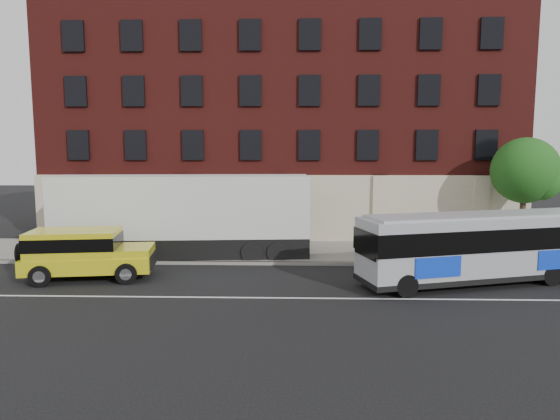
{
  "coord_description": "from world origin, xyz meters",
  "views": [
    {
      "loc": [
        0.84,
        -17.92,
        5.68
      ],
      "look_at": [
        0.18,
        5.5,
        2.81
      ],
      "focal_mm": 31.65,
      "sensor_mm": 36.0,
      "label": 1
    }
  ],
  "objects_px": {
    "city_bus": "(485,245)",
    "yellow_suv": "(83,251)",
    "sign_pole": "(107,235)",
    "shipping_container": "(183,218)",
    "street_tree": "(526,173)"
  },
  "relations": [
    {
      "from": "city_bus",
      "to": "shipping_container",
      "type": "height_order",
      "value": "shipping_container"
    },
    {
      "from": "street_tree",
      "to": "shipping_container",
      "type": "height_order",
      "value": "street_tree"
    },
    {
      "from": "sign_pole",
      "to": "shipping_container",
      "type": "xyz_separation_m",
      "value": [
        3.56,
        1.25,
        0.7
      ]
    },
    {
      "from": "yellow_suv",
      "to": "city_bus",
      "type": "bearing_deg",
      "value": -0.73
    },
    {
      "from": "shipping_container",
      "to": "street_tree",
      "type": "bearing_deg",
      "value": 6.45
    },
    {
      "from": "street_tree",
      "to": "yellow_suv",
      "type": "distance_m",
      "value": 23.07
    },
    {
      "from": "yellow_suv",
      "to": "sign_pole",
      "type": "bearing_deg",
      "value": 91.71
    },
    {
      "from": "street_tree",
      "to": "city_bus",
      "type": "xyz_separation_m",
      "value": [
        -4.6,
        -6.6,
        -2.75
      ]
    },
    {
      "from": "shipping_container",
      "to": "city_bus",
      "type": "bearing_deg",
      "value": -17.98
    },
    {
      "from": "yellow_suv",
      "to": "street_tree",
      "type": "bearing_deg",
      "value": 16.19
    },
    {
      "from": "city_bus",
      "to": "shipping_container",
      "type": "distance_m",
      "value": 14.61
    },
    {
      "from": "street_tree",
      "to": "yellow_suv",
      "type": "height_order",
      "value": "street_tree"
    },
    {
      "from": "street_tree",
      "to": "yellow_suv",
      "type": "xyz_separation_m",
      "value": [
        -21.95,
        -6.37,
        -3.15
      ]
    },
    {
      "from": "sign_pole",
      "to": "yellow_suv",
      "type": "relative_size",
      "value": 0.43
    },
    {
      "from": "city_bus",
      "to": "yellow_suv",
      "type": "relative_size",
      "value": 1.91
    }
  ]
}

